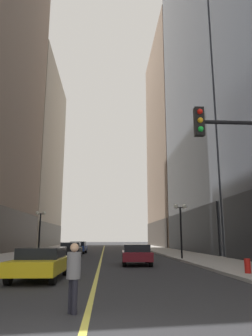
# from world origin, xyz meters

# --- Properties ---
(ground_plane) EXTENTS (200.00, 200.00, 0.00)m
(ground_plane) POSITION_xyz_m (0.00, 35.00, 0.00)
(ground_plane) COLOR #2D2D30
(sidewalk_left) EXTENTS (4.50, 78.00, 0.15)m
(sidewalk_left) POSITION_xyz_m (-8.25, 35.00, 0.07)
(sidewalk_left) COLOR #ADA8A0
(sidewalk_left) RESTS_ON ground
(sidewalk_right) EXTENTS (4.50, 78.00, 0.15)m
(sidewalk_right) POSITION_xyz_m (8.25, 35.00, 0.07)
(sidewalk_right) COLOR #ADA8A0
(sidewalk_right) RESTS_ON ground
(lane_centre_stripe) EXTENTS (0.16, 70.00, 0.01)m
(lane_centre_stripe) POSITION_xyz_m (0.00, 35.00, 0.00)
(lane_centre_stripe) COLOR #E5D64C
(lane_centre_stripe) RESTS_ON ground
(building_left_far) EXTENTS (14.48, 26.00, 37.14)m
(building_left_far) POSITION_xyz_m (-17.64, 60.00, 18.51)
(building_left_far) COLOR #B7AD99
(building_left_far) RESTS_ON ground
(building_right_far) EXTENTS (15.02, 26.00, 45.52)m
(building_right_far) POSITION_xyz_m (17.91, 60.00, 22.69)
(building_right_far) COLOR gray
(building_right_far) RESTS_ON ground
(car_yellow) EXTENTS (2.04, 4.51, 1.32)m
(car_yellow) POSITION_xyz_m (-2.36, 9.03, 0.72)
(car_yellow) COLOR yellow
(car_yellow) RESTS_ON ground
(car_maroon) EXTENTS (2.01, 4.08, 1.32)m
(car_maroon) POSITION_xyz_m (2.39, 16.13, 0.72)
(car_maroon) COLOR maroon
(car_maroon) RESTS_ON ground
(car_black) EXTENTS (1.86, 4.34, 1.32)m
(car_black) POSITION_xyz_m (-2.77, 24.54, 0.72)
(car_black) COLOR black
(car_black) RESTS_ON ground
(car_blue) EXTENTS (1.96, 4.11, 1.32)m
(car_blue) POSITION_xyz_m (-2.80, 32.23, 0.72)
(car_blue) COLOR navy
(car_blue) RESTS_ON ground
(pedestrian_in_grey_suit) EXTENTS (0.47, 0.47, 1.61)m
(pedestrian_in_grey_suit) POSITION_xyz_m (-0.35, 2.67, 0.93)
(pedestrian_in_grey_suit) COLOR black
(pedestrian_in_grey_suit) RESTS_ON ground
(street_lamp_left_far) EXTENTS (1.06, 0.36, 4.43)m
(street_lamp_left_far) POSITION_xyz_m (-6.40, 28.30, 3.26)
(street_lamp_left_far) COLOR black
(street_lamp_left_far) RESTS_ON ground
(street_lamp_right_mid) EXTENTS (1.06, 0.36, 4.43)m
(street_lamp_right_mid) POSITION_xyz_m (6.40, 20.41, 3.26)
(street_lamp_right_mid) COLOR black
(street_lamp_right_mid) RESTS_ON ground
(fire_hydrant_right) EXTENTS (0.28, 0.28, 0.80)m
(fire_hydrant_right) POSITION_xyz_m (6.90, 9.52, 0.40)
(fire_hydrant_right) COLOR red
(fire_hydrant_right) RESTS_ON ground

